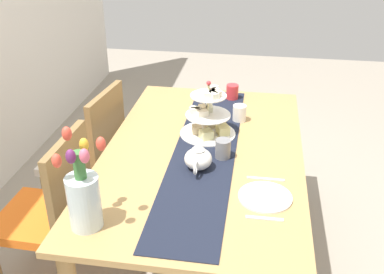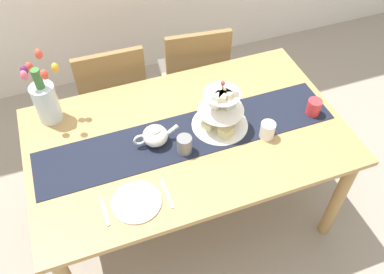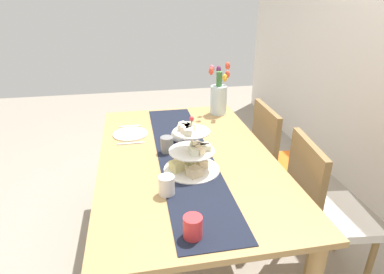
{
  "view_description": "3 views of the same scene",
  "coord_description": "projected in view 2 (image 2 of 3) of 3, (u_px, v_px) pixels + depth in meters",
  "views": [
    {
      "loc": [
        -1.96,
        -0.26,
        1.88
      ],
      "look_at": [
        0.05,
        0.07,
        0.8
      ],
      "focal_mm": 42.09,
      "sensor_mm": 36.0,
      "label": 1
    },
    {
      "loc": [
        -0.47,
        -1.35,
        2.34
      ],
      "look_at": [
        -0.0,
        -0.08,
        0.81
      ],
      "focal_mm": 38.22,
      "sensor_mm": 36.0,
      "label": 2
    },
    {
      "loc": [
        1.67,
        -0.28,
        1.63
      ],
      "look_at": [
        -0.09,
        0.05,
        0.82
      ],
      "focal_mm": 30.34,
      "sensor_mm": 36.0,
      "label": 3
    }
  ],
  "objects": [
    {
      "name": "mug_white_text",
      "position": [
        267.0,
        130.0,
        2.09
      ],
      "size": [
        0.08,
        0.08,
        0.09
      ],
      "primitive_type": "cylinder",
      "color": "white",
      "rests_on": "dining_table"
    },
    {
      "name": "mug_orange",
      "position": [
        314.0,
        107.0,
        2.2
      ],
      "size": [
        0.08,
        0.08,
        0.09
      ],
      "primitive_type": "cylinder",
      "color": "red",
      "rests_on": "dining_table"
    },
    {
      "name": "dining_table",
      "position": [
        188.0,
        146.0,
        2.21
      ],
      "size": [
        1.66,
        1.0,
        0.75
      ],
      "color": "tan",
      "rests_on": "ground_plane"
    },
    {
      "name": "ground_plane",
      "position": [
        188.0,
        210.0,
        2.7
      ],
      "size": [
        8.0,
        8.0,
        0.0
      ],
      "primitive_type": "plane",
      "color": "gray"
    },
    {
      "name": "mug_grey",
      "position": [
        184.0,
        145.0,
        2.02
      ],
      "size": [
        0.08,
        0.08,
        0.09
      ],
      "primitive_type": "cylinder",
      "color": "slate",
      "rests_on": "table_runner"
    },
    {
      "name": "dinner_plate_left",
      "position": [
        136.0,
        202.0,
        1.85
      ],
      "size": [
        0.23,
        0.23,
        0.01
      ],
      "primitive_type": "cylinder",
      "color": "white",
      "rests_on": "dining_table"
    },
    {
      "name": "chair_left",
      "position": [
        113.0,
        94.0,
        2.71
      ],
      "size": [
        0.43,
        0.43,
        0.91
      ],
      "color": "olive",
      "rests_on": "ground_plane"
    },
    {
      "name": "tulip_vase",
      "position": [
        45.0,
        98.0,
        2.11
      ],
      "size": [
        0.18,
        0.18,
        0.41
      ],
      "color": "silver",
      "rests_on": "dining_table"
    },
    {
      "name": "knife_left",
      "position": [
        167.0,
        193.0,
        1.89
      ],
      "size": [
        0.01,
        0.17,
        0.01
      ],
      "primitive_type": "cube",
      "rotation": [
        0.0,
        0.0,
        0.0
      ],
      "color": "silver",
      "rests_on": "dining_table"
    },
    {
      "name": "teapot",
      "position": [
        155.0,
        135.0,
        2.05
      ],
      "size": [
        0.24,
        0.13,
        0.14
      ],
      "color": "white",
      "rests_on": "table_runner"
    },
    {
      "name": "tiered_cake_stand",
      "position": [
        221.0,
        112.0,
        2.1
      ],
      "size": [
        0.3,
        0.3,
        0.3
      ],
      "color": "beige",
      "rests_on": "table_runner"
    },
    {
      "name": "chair_right",
      "position": [
        194.0,
        74.0,
        2.84
      ],
      "size": [
        0.47,
        0.47,
        0.91
      ],
      "color": "olive",
      "rests_on": "ground_plane"
    },
    {
      "name": "table_runner",
      "position": [
        188.0,
        135.0,
        2.13
      ],
      "size": [
        1.58,
        0.31,
        0.0
      ],
      "primitive_type": "cube",
      "color": "black",
      "rests_on": "dining_table"
    },
    {
      "name": "fork_left",
      "position": [
        105.0,
        212.0,
        1.82
      ],
      "size": [
        0.02,
        0.15,
        0.01
      ],
      "primitive_type": "cube",
      "rotation": [
        0.0,
        0.0,
        0.01
      ],
      "color": "silver",
      "rests_on": "dining_table"
    }
  ]
}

